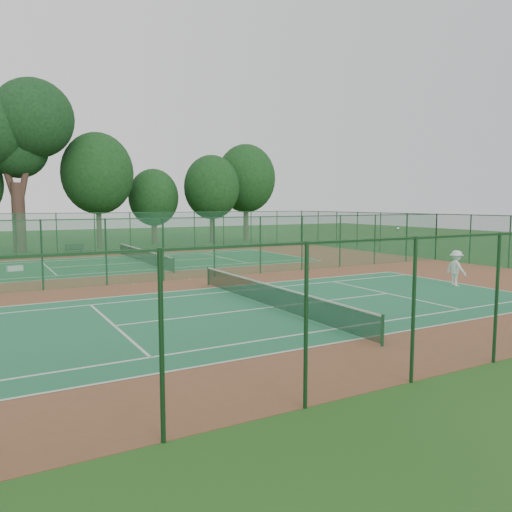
{
  "coord_description": "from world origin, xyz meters",
  "views": [
    {
      "loc": [
        -10.42,
        -26.24,
        4.25
      ],
      "look_at": [
        1.92,
        -4.26,
        1.6
      ],
      "focal_mm": 35.0,
      "sensor_mm": 36.0,
      "label": 1
    }
  ],
  "objects_px": {
    "bench": "(74,249)",
    "big_tree": "(16,129)",
    "player_near": "(456,268)",
    "kit_bag": "(15,268)"
  },
  "relations": [
    {
      "from": "bench",
      "to": "big_tree",
      "type": "bearing_deg",
      "value": 127.96
    },
    {
      "from": "player_near",
      "to": "kit_bag",
      "type": "xyz_separation_m",
      "value": [
        -19.45,
        17.53,
        -0.76
      ]
    },
    {
      "from": "kit_bag",
      "to": "bench",
      "type": "bearing_deg",
      "value": 44.66
    },
    {
      "from": "bench",
      "to": "kit_bag",
      "type": "relative_size",
      "value": 1.6
    },
    {
      "from": "player_near",
      "to": "bench",
      "type": "distance_m",
      "value": 30.18
    },
    {
      "from": "player_near",
      "to": "bench",
      "type": "xyz_separation_m",
      "value": [
        -14.36,
        26.54,
        -0.47
      ]
    },
    {
      "from": "bench",
      "to": "player_near",
      "type": "bearing_deg",
      "value": -58.72
    },
    {
      "from": "player_near",
      "to": "big_tree",
      "type": "xyz_separation_m",
      "value": [
        -18.01,
        31.72,
        9.77
      ]
    },
    {
      "from": "kit_bag",
      "to": "big_tree",
      "type": "xyz_separation_m",
      "value": [
        1.44,
        14.19,
        10.54
      ]
    },
    {
      "from": "bench",
      "to": "big_tree",
      "type": "distance_m",
      "value": 12.05
    }
  ]
}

